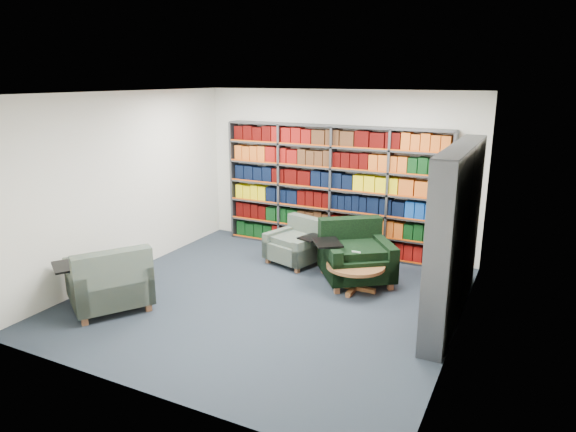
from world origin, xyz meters
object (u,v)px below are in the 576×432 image
at_px(chair_teal_front, 110,284).
at_px(chair_teal_left, 299,245).
at_px(chair_green_right, 354,256).
at_px(coffee_table, 356,270).

bearing_deg(chair_teal_front, chair_teal_left, 62.07).
relative_size(chair_green_right, chair_teal_front, 1.01).
height_order(chair_teal_left, coffee_table, chair_teal_left).
bearing_deg(coffee_table, chair_teal_left, 149.68).
bearing_deg(chair_green_right, chair_teal_left, 163.99).
bearing_deg(chair_teal_left, chair_teal_front, -117.93).
xyz_separation_m(chair_green_right, chair_teal_front, (-2.54, -2.45, -0.00)).
height_order(chair_green_right, coffee_table, chair_green_right).
bearing_deg(chair_teal_left, coffee_table, -30.32).
distance_m(chair_teal_left, chair_green_right, 1.12).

